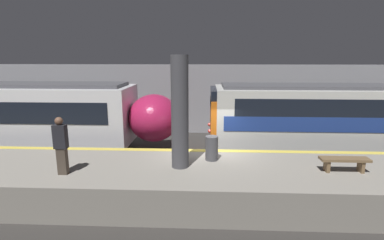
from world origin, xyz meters
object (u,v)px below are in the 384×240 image
object	(u,v)px
platform_bench	(344,161)
person_waiting	(61,144)
train_boxy	(373,121)
trash_bin	(212,148)
support_pillar_near	(180,113)

from	to	relation	value
platform_bench	person_waiting	bearing A→B (deg)	-176.08
train_boxy	trash_bin	xyz separation A→B (m)	(-7.51, -3.94, -0.20)
support_pillar_near	person_waiting	size ratio (longest dim) A/B	2.01
person_waiting	trash_bin	distance (m)	4.85
train_boxy	platform_bench	size ratio (longest dim) A/B	10.07
support_pillar_near	platform_bench	xyz separation A→B (m)	(5.17, -0.20, -1.47)
train_boxy	trash_bin	distance (m)	8.48
platform_bench	support_pillar_near	bearing A→B (deg)	177.82
support_pillar_near	train_boxy	bearing A→B (deg)	28.45
support_pillar_near	train_boxy	xyz separation A→B (m)	(8.55, 4.63, -1.18)
support_pillar_near	trash_bin	world-z (taller)	support_pillar_near
support_pillar_near	person_waiting	distance (m)	3.73
train_boxy	trash_bin	bearing A→B (deg)	-152.34
platform_bench	trash_bin	size ratio (longest dim) A/B	1.76
support_pillar_near	person_waiting	xyz separation A→B (m)	(-3.54, -0.79, -0.85)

